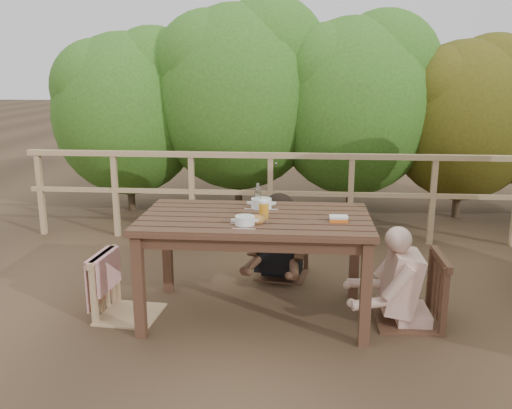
# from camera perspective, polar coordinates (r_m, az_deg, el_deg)

# --- Properties ---
(ground) EXTENTS (60.00, 60.00, 0.00)m
(ground) POSITION_cam_1_polar(r_m,az_deg,el_deg) (4.47, -0.05, -11.42)
(ground) COLOR #513A26
(ground) RESTS_ON ground
(table) EXTENTS (1.75, 0.98, 0.81)m
(table) POSITION_cam_1_polar(r_m,az_deg,el_deg) (4.31, -0.06, -6.57)
(table) COLOR #41281B
(table) RESTS_ON ground
(chair_left) EXTENTS (0.51, 0.51, 0.96)m
(chair_left) POSITION_cam_1_polar(r_m,az_deg,el_deg) (4.40, -13.27, -5.52)
(chair_left) COLOR tan
(chair_left) RESTS_ON ground
(chair_far) EXTENTS (0.53, 0.53, 0.92)m
(chair_far) POSITION_cam_1_polar(r_m,az_deg,el_deg) (5.13, 2.78, -2.54)
(chair_far) COLOR #41281B
(chair_far) RESTS_ON ground
(chair_right) EXTENTS (0.51, 0.51, 1.03)m
(chair_right) POSITION_cam_1_polar(r_m,az_deg,el_deg) (4.34, 15.88, -5.46)
(chair_right) COLOR #41281B
(chair_right) RESTS_ON ground
(woman) EXTENTS (0.61, 0.70, 1.26)m
(woman) POSITION_cam_1_polar(r_m,az_deg,el_deg) (5.11, 2.81, -0.65)
(woman) COLOR black
(woman) RESTS_ON ground
(diner_right) EXTENTS (0.63, 0.51, 1.26)m
(diner_right) POSITION_cam_1_polar(r_m,az_deg,el_deg) (4.31, 16.37, -4.02)
(diner_right) COLOR tan
(diner_right) RESTS_ON ground
(railing) EXTENTS (5.60, 0.10, 1.01)m
(railing) POSITION_cam_1_polar(r_m,az_deg,el_deg) (6.20, 1.50, 0.79)
(railing) COLOR tan
(railing) RESTS_ON ground
(hedge_row) EXTENTS (6.60, 1.60, 3.80)m
(hedge_row) POSITION_cam_1_polar(r_m,az_deg,el_deg) (7.23, 5.40, 13.77)
(hedge_row) COLOR #2F591A
(hedge_row) RESTS_ON ground
(soup_near) EXTENTS (0.24, 0.24, 0.08)m
(soup_near) POSITION_cam_1_polar(r_m,az_deg,el_deg) (3.94, -1.16, -1.77)
(soup_near) COLOR white
(soup_near) RESTS_ON table
(soup_far) EXTENTS (0.28, 0.28, 0.09)m
(soup_far) POSITION_cam_1_polar(r_m,az_deg,el_deg) (4.41, 0.56, 0.03)
(soup_far) COLOR white
(soup_far) RESTS_ON table
(bread_roll) EXTENTS (0.13, 0.10, 0.08)m
(bread_roll) POSITION_cam_1_polar(r_m,az_deg,el_deg) (3.98, 0.02, -1.62)
(bread_roll) COLOR #AB6E29
(bread_roll) RESTS_ON table
(beer_glass) EXTENTS (0.08, 0.08, 0.15)m
(beer_glass) POSITION_cam_1_polar(r_m,az_deg,el_deg) (4.12, 0.81, -0.57)
(beer_glass) COLOR gold
(beer_glass) RESTS_ON table
(bottle) EXTENTS (0.06, 0.06, 0.23)m
(bottle) POSITION_cam_1_polar(r_m,az_deg,el_deg) (4.33, 0.19, 0.72)
(bottle) COLOR silver
(bottle) RESTS_ON table
(tumbler) EXTENTS (0.07, 0.07, 0.08)m
(tumbler) POSITION_cam_1_polar(r_m,az_deg,el_deg) (3.98, 0.99, -1.63)
(tumbler) COLOR silver
(tumbler) RESTS_ON table
(butter_tub) EXTENTS (0.14, 0.10, 0.06)m
(butter_tub) POSITION_cam_1_polar(r_m,az_deg,el_deg) (4.07, 8.60, -1.59)
(butter_tub) COLOR silver
(butter_tub) RESTS_ON table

